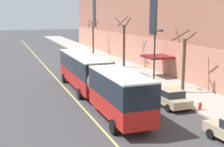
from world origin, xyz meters
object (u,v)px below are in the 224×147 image
at_px(parked_car_navy_1, 137,82).
at_px(parked_car_darkgray_3, 107,67).
at_px(street_tree_mid_block, 183,61).
at_px(street_tree_far_uptown, 124,42).
at_px(fire_hydrant, 200,106).
at_px(parked_car_red_5, 89,59).
at_px(city_bus, 95,77).
at_px(street_tree_far_downtown, 93,36).
at_px(street_lamp, 156,52).
at_px(parked_car_champagne_0, 170,98).
at_px(parked_car_silver_6, 77,53).

xyz_separation_m(parked_car_navy_1, parked_car_darkgray_3, (-0.03, 9.83, -0.00)).
xyz_separation_m(street_tree_mid_block, street_tree_far_uptown, (-0.02, 15.39, 0.44)).
xyz_separation_m(street_tree_mid_block, fire_hydrant, (-1.77, -5.41, -2.81)).
bearing_deg(parked_car_red_5, city_bus, -104.44).
xyz_separation_m(street_tree_far_downtown, street_lamp, (-1.66, -28.22, 0.43)).
xyz_separation_m(parked_car_champagne_0, street_lamp, (1.70, 5.95, 3.19)).
relative_size(parked_car_champagne_0, street_lamp, 0.72).
relative_size(parked_car_silver_6, street_tree_far_uptown, 0.65).
height_order(street_tree_far_downtown, fire_hydrant, street_tree_far_downtown).
relative_size(parked_car_champagne_0, parked_car_silver_6, 0.93).
height_order(street_lamp, fire_hydrant, street_lamp).
relative_size(parked_car_red_5, fire_hydrant, 6.48).
xyz_separation_m(parked_car_red_5, parked_car_silver_6, (0.07, 8.20, 0.00)).
relative_size(street_tree_mid_block, street_lamp, 1.01).
distance_m(city_bus, street_tree_far_downtown, 31.31).
distance_m(parked_car_champagne_0, street_tree_far_uptown, 19.26).
relative_size(parked_car_red_5, street_tree_far_uptown, 0.64).
bearing_deg(street_lamp, parked_car_red_5, 95.75).
bearing_deg(city_bus, parked_car_champagne_0, -37.53).
distance_m(city_bus, parked_car_silver_6, 29.01).
height_order(city_bus, parked_car_silver_6, city_bus).
height_order(parked_car_silver_6, street_tree_far_downtown, street_tree_far_downtown).
distance_m(city_bus, parked_car_champagne_0, 6.93).
bearing_deg(parked_car_navy_1, street_tree_mid_block, -44.96).
xyz_separation_m(parked_car_navy_1, street_tree_mid_block, (3.35, -3.35, 2.52)).
bearing_deg(street_tree_far_downtown, street_tree_mid_block, -89.98).
bearing_deg(street_tree_far_uptown, parked_car_navy_1, -105.48).
height_order(parked_car_silver_6, street_lamp, street_lamp).
bearing_deg(parked_car_silver_6, city_bus, -100.53).
bearing_deg(fire_hydrant, street_tree_far_downtown, 87.22).
bearing_deg(parked_car_darkgray_3, parked_car_navy_1, -89.81).
xyz_separation_m(parked_car_silver_6, street_tree_far_downtown, (3.45, 1.53, 2.75)).
relative_size(parked_car_navy_1, parked_car_darkgray_3, 1.01).
xyz_separation_m(parked_car_navy_1, street_tree_far_uptown, (3.33, 12.04, 2.96)).
relative_size(city_bus, street_tree_mid_block, 3.21).
bearing_deg(street_tree_mid_block, parked_car_red_5, 99.51).
xyz_separation_m(parked_car_champagne_0, parked_car_silver_6, (-0.09, 32.63, 0.00)).
xyz_separation_m(parked_car_darkgray_3, parked_car_silver_6, (-0.08, 16.12, 0.00)).
distance_m(parked_car_navy_1, parked_car_silver_6, 25.94).
bearing_deg(city_bus, street_tree_far_uptown, 59.08).
relative_size(city_bus, parked_car_silver_6, 4.23).
height_order(parked_car_silver_6, fire_hydrant, parked_car_silver_6).
bearing_deg(street_tree_far_uptown, city_bus, -120.92).
relative_size(parked_car_silver_6, street_lamp, 0.77).
relative_size(parked_car_champagne_0, parked_car_navy_1, 1.01).
xyz_separation_m(city_bus, fire_hydrant, (6.99, -6.21, -1.63)).
bearing_deg(city_bus, street_tree_far_downtown, 73.75).
height_order(parked_car_navy_1, street_lamp, street_lamp).
relative_size(city_bus, parked_car_navy_1, 4.57).
bearing_deg(street_lamp, parked_car_silver_6, 93.84).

